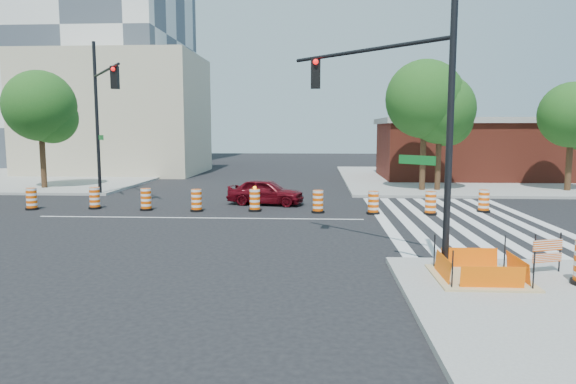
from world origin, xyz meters
The scene contains 25 objects.
ground centered at (0.00, 0.00, 0.00)m, with size 120.00×120.00×0.00m, color black.
sidewalk_ne centered at (18.00, 18.00, 0.07)m, with size 22.00×22.00×0.15m, color gray.
sidewalk_nw centered at (-18.00, 18.00, 0.07)m, with size 22.00×22.00×0.15m, color gray.
crosswalk_east centered at (10.95, 0.00, 0.01)m, with size 6.75×13.50×0.01m.
lane_centerline centered at (0.00, 0.00, 0.01)m, with size 14.00×0.12×0.01m, color silver.
excavation_pit centered at (9.00, -9.00, 0.22)m, with size 2.20×2.20×0.90m.
brick_storefront centered at (18.00, 18.00, 2.32)m, with size 16.50×8.50×4.60m.
beige_midrise centered at (-12.00, 22.00, 5.00)m, with size 14.00×10.00×10.00m, color beige.
red_coupe centered at (2.46, 4.10, 0.65)m, with size 1.55×3.84×1.31m, color #53070F.
signal_pole_se centered at (7.19, -7.35, 4.62)m, with size 4.04×4.18×7.52m.
signal_pole_nw centered at (-6.46, 5.69, 5.19)m, with size 3.59×5.47×8.47m.
barricade centered at (10.86, -8.37, 0.71)m, with size 0.83×0.31×1.01m.
tree_north_b centered at (-11.99, 9.66, 4.95)m, with size 4.34×4.34×7.38m.
tree_north_c centered at (11.41, 9.76, 5.29)m, with size 4.63×4.63×7.87m.
tree_north_d centered at (12.34, 9.85, 4.73)m, with size 4.15×4.15×7.05m.
tree_north_e centered at (20.07, 10.02, 4.39)m, with size 3.89×3.85×6.55m.
median_drum_1 centered at (-8.42, 1.83, 0.48)m, with size 0.60×0.60×1.02m.
median_drum_2 centered at (-5.56, 2.27, 0.48)m, with size 0.60×0.60×1.02m.
median_drum_3 centered at (-2.96, 1.95, 0.48)m, with size 0.60×0.60×1.02m.
median_drum_4 centered at (-0.53, 1.76, 0.48)m, with size 0.60×0.60×1.02m.
median_drum_5 centered at (2.16, 1.94, 0.49)m, with size 0.60×0.60×1.18m.
median_drum_6 centered at (5.08, 1.68, 0.48)m, with size 0.60×0.60×1.02m.
median_drum_7 centered at (7.55, 1.45, 0.48)m, with size 0.60×0.60×1.02m.
median_drum_8 centered at (10.08, 1.45, 0.48)m, with size 0.60×0.60×1.02m.
median_drum_9 centered at (12.66, 2.28, 0.48)m, with size 0.60×0.60×1.02m.
Camera 1 is at (5.01, -21.40, 3.76)m, focal length 32.00 mm.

